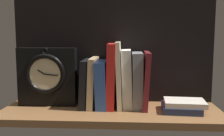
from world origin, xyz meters
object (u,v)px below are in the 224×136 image
(book_tan_shortstories, at_px, (93,82))
(book_red_requiem, at_px, (112,75))
(book_black_skeptic, at_px, (86,83))
(book_stack_side, at_px, (182,106))
(book_gray_chess, at_px, (137,80))
(book_white_catcher, at_px, (127,79))
(book_blue_modern, at_px, (102,84))
(book_maroon_dawkins, at_px, (146,80))
(book_cream_twain, at_px, (119,75))
(framed_clock, at_px, (47,76))

(book_tan_shortstories, distance_m, book_red_requiem, 0.08)
(book_black_skeptic, bearing_deg, book_stack_side, -8.61)
(book_gray_chess, bearing_deg, book_white_catcher, 180.00)
(book_tan_shortstories, bearing_deg, book_gray_chess, 0.00)
(book_blue_modern, relative_size, book_maroon_dawkins, 0.83)
(book_black_skeptic, height_order, book_tan_shortstories, book_tan_shortstories)
(book_cream_twain, height_order, framed_clock, book_cream_twain)
(book_blue_modern, bearing_deg, framed_clock, 179.86)
(book_red_requiem, bearing_deg, book_blue_modern, 180.00)
(book_red_requiem, height_order, book_stack_side, book_red_requiem)
(book_tan_shortstories, relative_size, book_maroon_dawkins, 0.89)
(book_white_catcher, bearing_deg, book_maroon_dawkins, 0.00)
(book_red_requiem, relative_size, book_gray_chess, 1.16)
(book_red_requiem, bearing_deg, framed_clock, 179.88)
(book_blue_modern, relative_size, book_red_requiem, 0.73)
(book_black_skeptic, xyz_separation_m, book_cream_twain, (0.13, 0.00, 0.03))
(book_red_requiem, xyz_separation_m, framed_clock, (-0.25, 0.00, -0.01))
(book_white_catcher, xyz_separation_m, book_maroon_dawkins, (0.07, 0.00, -0.00))
(book_black_skeptic, height_order, book_blue_modern, book_black_skeptic)
(book_blue_modern, distance_m, book_stack_side, 0.31)
(book_white_catcher, distance_m, book_gray_chess, 0.04)
(book_maroon_dawkins, xyz_separation_m, book_stack_side, (0.13, -0.05, -0.08))
(book_blue_modern, height_order, book_stack_side, book_blue_modern)
(book_gray_chess, distance_m, book_stack_side, 0.19)
(book_cream_twain, bearing_deg, book_tan_shortstories, 180.00)
(book_tan_shortstories, distance_m, framed_clock, 0.18)
(book_cream_twain, relative_size, book_gray_chess, 1.19)
(book_red_requiem, relative_size, book_cream_twain, 0.98)
(book_red_requiem, height_order, book_cream_twain, book_cream_twain)
(book_red_requiem, distance_m, book_white_catcher, 0.06)
(book_stack_side, bearing_deg, book_blue_modern, 169.60)
(book_blue_modern, relative_size, framed_clock, 0.77)
(book_cream_twain, bearing_deg, book_gray_chess, 0.00)
(book_gray_chess, height_order, book_maroon_dawkins, book_maroon_dawkins)
(book_cream_twain, xyz_separation_m, book_gray_chess, (0.07, 0.00, -0.02))
(book_black_skeptic, distance_m, book_gray_chess, 0.20)
(book_blue_modern, relative_size, book_white_catcher, 0.80)
(book_cream_twain, relative_size, book_stack_side, 1.57)
(book_gray_chess, bearing_deg, book_tan_shortstories, 180.00)
(framed_clock, bearing_deg, book_tan_shortstories, -0.16)
(book_maroon_dawkins, height_order, framed_clock, framed_clock)
(book_cream_twain, xyz_separation_m, book_maroon_dawkins, (0.10, 0.00, -0.02))
(book_white_catcher, bearing_deg, book_cream_twain, 180.00)
(book_blue_modern, xyz_separation_m, framed_clock, (-0.21, 0.00, 0.03))
(book_gray_chess, bearing_deg, book_black_skeptic, 180.00)
(book_gray_chess, relative_size, framed_clock, 0.92)
(book_tan_shortstories, height_order, book_blue_modern, book_tan_shortstories)
(book_blue_modern, xyz_separation_m, book_white_catcher, (0.10, 0.00, 0.02))
(book_black_skeptic, bearing_deg, book_cream_twain, 0.00)
(book_white_catcher, height_order, book_stack_side, book_white_catcher)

